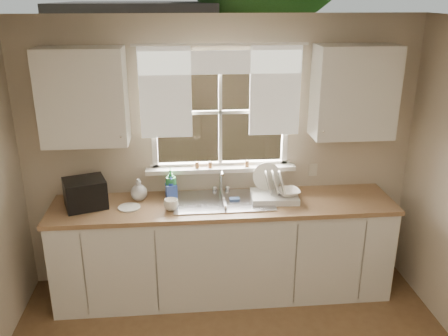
{
  "coord_description": "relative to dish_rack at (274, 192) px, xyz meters",
  "views": [
    {
      "loc": [
        -0.35,
        -2.13,
        2.64
      ],
      "look_at": [
        0.0,
        1.65,
        1.25
      ],
      "focal_mm": 38.0,
      "sensor_mm": 36.0,
      "label": 1
    }
  ],
  "objects": [
    {
      "name": "room_walls",
      "position": [
        -0.46,
        -1.79,
        0.26
      ],
      "size": [
        3.62,
        4.02,
        2.5
      ],
      "color": "beige",
      "rests_on": "ground"
    },
    {
      "name": "ceiling",
      "position": [
        -0.46,
        -1.72,
        1.52
      ],
      "size": [
        3.6,
        4.0,
        0.02
      ],
      "primitive_type": "cube",
      "color": "silver",
      "rests_on": "room_walls"
    },
    {
      "name": "window",
      "position": [
        -0.46,
        0.28,
        0.51
      ],
      "size": [
        1.38,
        0.16,
        1.06
      ],
      "color": "white",
      "rests_on": "room_walls"
    },
    {
      "name": "curtains",
      "position": [
        -0.46,
        0.23,
        0.95
      ],
      "size": [
        1.5,
        0.03,
        0.81
      ],
      "color": "white",
      "rests_on": "room_walls"
    },
    {
      "name": "base_cabinets",
      "position": [
        -0.46,
        -0.04,
        -0.54
      ],
      "size": [
        3.0,
        0.62,
        0.87
      ],
      "primitive_type": "cube",
      "color": "silver",
      "rests_on": "ground"
    },
    {
      "name": "countertop",
      "position": [
        -0.46,
        -0.04,
        -0.09
      ],
      "size": [
        3.04,
        0.65,
        0.04
      ],
      "primitive_type": "cube",
      "color": "#946F4A",
      "rests_on": "base_cabinets"
    },
    {
      "name": "upper_cabinet_left",
      "position": [
        -1.61,
        0.1,
        0.87
      ],
      "size": [
        0.7,
        0.33,
        0.8
      ],
      "primitive_type": "cube",
      "color": "silver",
      "rests_on": "room_walls"
    },
    {
      "name": "upper_cabinet_right",
      "position": [
        0.69,
        0.1,
        0.87
      ],
      "size": [
        0.7,
        0.33,
        0.8
      ],
      "primitive_type": "cube",
      "color": "silver",
      "rests_on": "room_walls"
    },
    {
      "name": "wall_outlet",
      "position": [
        0.42,
        0.26,
        0.1
      ],
      "size": [
        0.08,
        0.01,
        0.12
      ],
      "primitive_type": "cube",
      "color": "beige",
      "rests_on": "room_walls"
    },
    {
      "name": "sill_jars",
      "position": [
        -0.48,
        0.22,
        0.2
      ],
      "size": [
        0.5,
        0.04,
        0.06
      ],
      "color": "brown",
      "rests_on": "window"
    },
    {
      "name": "sink",
      "position": [
        -0.46,
        -0.01,
        -0.14
      ],
      "size": [
        0.88,
        0.52,
        0.4
      ],
      "color": "#B7B7BC",
      "rests_on": "countertop"
    },
    {
      "name": "dish_rack",
      "position": [
        0.0,
        0.0,
        0.0
      ],
      "size": [
        0.43,
        0.34,
        0.3
      ],
      "color": "white",
      "rests_on": "countertop"
    },
    {
      "name": "bowl",
      "position": [
        0.12,
        -0.05,
        0.01
      ],
      "size": [
        0.23,
        0.23,
        0.05
      ],
      "primitive_type": "imported",
      "rotation": [
        0.0,
        0.0,
        0.12
      ],
      "color": "silver",
      "rests_on": "dish_rack"
    },
    {
      "name": "soap_bottle_a",
      "position": [
        -0.92,
        0.1,
        0.07
      ],
      "size": [
        0.13,
        0.13,
        0.28
      ],
      "primitive_type": "imported",
      "rotation": [
        0.0,
        0.0,
        0.22
      ],
      "color": "green",
      "rests_on": "countertop"
    },
    {
      "name": "soap_bottle_b",
      "position": [
        -0.92,
        0.07,
        0.04
      ],
      "size": [
        0.11,
        0.12,
        0.22
      ],
      "primitive_type": "imported",
      "rotation": [
        0.0,
        0.0,
        0.16
      ],
      "color": "#3051B6",
      "rests_on": "countertop"
    },
    {
      "name": "soap_bottle_c",
      "position": [
        -1.21,
        0.1,
        0.03
      ],
      "size": [
        0.19,
        0.19,
        0.19
      ],
      "primitive_type": "imported",
      "rotation": [
        0.0,
        0.0,
        0.35
      ],
      "color": "beige",
      "rests_on": "countertop"
    },
    {
      "name": "saucer",
      "position": [
        -1.28,
        -0.08,
        -0.06
      ],
      "size": [
        0.19,
        0.19,
        0.01
      ],
      "primitive_type": "cylinder",
      "color": "silver",
      "rests_on": "countertop"
    },
    {
      "name": "cup",
      "position": [
        -0.92,
        -0.15,
        -0.02
      ],
      "size": [
        0.15,
        0.15,
        0.1
      ],
      "primitive_type": "imported",
      "rotation": [
        0.0,
        0.0,
        -0.2
      ],
      "color": "white",
      "rests_on": "countertop"
    },
    {
      "name": "black_appliance",
      "position": [
        -1.65,
        -0.01,
        0.06
      ],
      "size": [
        0.42,
        0.39,
        0.25
      ],
      "primitive_type": "cube",
      "rotation": [
        0.0,
        0.0,
        0.33
      ],
      "color": "black",
      "rests_on": "countertop"
    }
  ]
}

